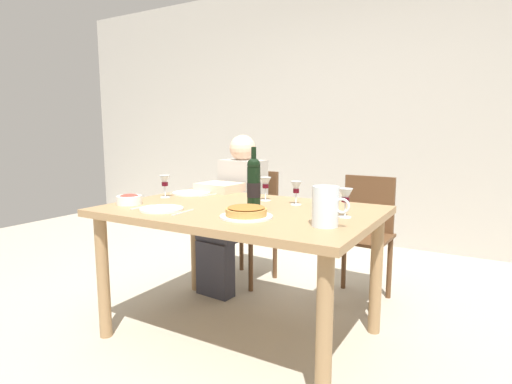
{
  "coord_description": "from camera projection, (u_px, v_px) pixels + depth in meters",
  "views": [
    {
      "loc": [
        1.22,
        -1.92,
        1.19
      ],
      "look_at": [
        0.08,
        0.03,
        0.85
      ],
      "focal_mm": 28.8,
      "sensor_mm": 36.0,
      "label": 1
    }
  ],
  "objects": [
    {
      "name": "salad_bowl",
      "position": [
        129.0,
        199.0,
        2.42
      ],
      "size": [
        0.15,
        0.15,
        0.06
      ],
      "color": "white",
      "rests_on": "dining_table"
    },
    {
      "name": "chair_right",
      "position": [
        363.0,
        230.0,
        2.9
      ],
      "size": [
        0.42,
        0.42,
        0.87
      ],
      "rotation": [
        0.0,
        0.0,
        3.1
      ],
      "color": "brown",
      "rests_on": "ground"
    },
    {
      "name": "ground_plane",
      "position": [
        241.0,
        334.0,
        2.43
      ],
      "size": [
        8.0,
        8.0,
        0.0
      ],
      "primitive_type": "plane",
      "color": "#B2A893"
    },
    {
      "name": "knife_right_setting",
      "position": [
        209.0,
        195.0,
        2.76
      ],
      "size": [
        0.04,
        0.18,
        0.0
      ],
      "primitive_type": "cube",
      "rotation": [
        0.0,
        0.0,
        1.42
      ],
      "color": "silver",
      "rests_on": "dining_table"
    },
    {
      "name": "wine_glass_right_diner",
      "position": [
        296.0,
        189.0,
        2.39
      ],
      "size": [
        0.06,
        0.06,
        0.14
      ],
      "color": "silver",
      "rests_on": "dining_table"
    },
    {
      "name": "diner_left",
      "position": [
        234.0,
        208.0,
        3.1
      ],
      "size": [
        0.36,
        0.52,
        1.16
      ],
      "rotation": [
        0.0,
        0.0,
        3.06
      ],
      "color": "#B7B2A8",
      "rests_on": "ground"
    },
    {
      "name": "dinner_plate_left_setting",
      "position": [
        162.0,
        209.0,
        2.25
      ],
      "size": [
        0.24,
        0.24,
        0.01
      ],
      "primitive_type": "cylinder",
      "color": "white",
      "rests_on": "dining_table"
    },
    {
      "name": "wine_glass_left_diner",
      "position": [
        346.0,
        197.0,
        2.04
      ],
      "size": [
        0.07,
        0.07,
        0.15
      ],
      "color": "silver",
      "rests_on": "dining_table"
    },
    {
      "name": "spoon_right_setting",
      "position": [
        178.0,
        192.0,
        2.9
      ],
      "size": [
        0.02,
        0.16,
        0.0
      ],
      "primitive_type": "cube",
      "rotation": [
        0.0,
        0.0,
        1.63
      ],
      "color": "silver",
      "rests_on": "dining_table"
    },
    {
      "name": "water_pitcher",
      "position": [
        326.0,
        209.0,
        1.85
      ],
      "size": [
        0.17,
        0.12,
        0.18
      ],
      "color": "silver",
      "rests_on": "dining_table"
    },
    {
      "name": "wine_glass_centre",
      "position": [
        165.0,
        182.0,
        2.66
      ],
      "size": [
        0.07,
        0.07,
        0.15
      ],
      "color": "silver",
      "rests_on": "dining_table"
    },
    {
      "name": "wine_bottle",
      "position": [
        254.0,
        183.0,
        2.28
      ],
      "size": [
        0.08,
        0.08,
        0.34
      ],
      "color": "black",
      "rests_on": "dining_table"
    },
    {
      "name": "wine_glass_spare",
      "position": [
        266.0,
        184.0,
        2.54
      ],
      "size": [
        0.07,
        0.07,
        0.15
      ],
      "color": "silver",
      "rests_on": "dining_table"
    },
    {
      "name": "dining_table",
      "position": [
        241.0,
        224.0,
        2.33
      ],
      "size": [
        1.5,
        1.0,
        0.76
      ],
      "color": "#9E7A51",
      "rests_on": "ground"
    },
    {
      "name": "dinner_plate_right_setting",
      "position": [
        192.0,
        193.0,
        2.83
      ],
      "size": [
        0.26,
        0.26,
        0.01
      ],
      "primitive_type": "cylinder",
      "color": "white",
      "rests_on": "dining_table"
    },
    {
      "name": "knife_left_setting",
      "position": [
        183.0,
        212.0,
        2.17
      ],
      "size": [
        0.02,
        0.18,
        0.0
      ],
      "primitive_type": "cube",
      "rotation": [
        0.0,
        0.0,
        1.63
      ],
      "color": "silver",
      "rests_on": "dining_table"
    },
    {
      "name": "fork_left_setting",
      "position": [
        142.0,
        207.0,
        2.32
      ],
      "size": [
        0.02,
        0.16,
        0.0
      ],
      "primitive_type": "cube",
      "rotation": [
        0.0,
        0.0,
        1.52
      ],
      "color": "silver",
      "rests_on": "dining_table"
    },
    {
      "name": "back_wall",
      "position": [
        364.0,
        111.0,
        4.29
      ],
      "size": [
        8.0,
        0.1,
        2.8
      ],
      "primitive_type": "cube",
      "color": "#B2ADA3",
      "rests_on": "ground"
    },
    {
      "name": "chair_left",
      "position": [
        252.0,
        218.0,
        3.31
      ],
      "size": [
        0.43,
        0.43,
        0.87
      ],
      "rotation": [
        0.0,
        0.0,
        3.06
      ],
      "color": "brown",
      "rests_on": "ground"
    },
    {
      "name": "baked_tart",
      "position": [
        246.0,
        212.0,
        2.05
      ],
      "size": [
        0.27,
        0.27,
        0.06
      ],
      "color": "silver",
      "rests_on": "dining_table"
    }
  ]
}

